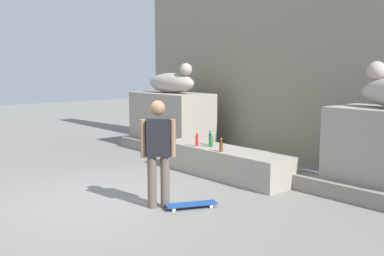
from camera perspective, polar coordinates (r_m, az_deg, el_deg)
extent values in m
plane|color=slate|center=(7.45, -11.09, -9.26)|extent=(40.00, 40.00, 0.00)
cube|color=gray|center=(10.76, 14.12, 10.63)|extent=(10.78, 0.60, 5.48)
cube|color=gray|center=(11.84, -2.65, 0.91)|extent=(2.28, 1.17, 1.49)
ellipsoid|color=#A69B8F|center=(11.76, -2.68, 5.78)|extent=(1.64, 0.69, 0.52)
sphere|color=#A69B8F|center=(11.35, -0.79, 7.51)|extent=(0.32, 0.32, 0.32)
sphere|color=#A69B8F|center=(8.24, 22.55, 6.80)|extent=(0.32, 0.32, 0.32)
cube|color=gray|center=(8.96, 3.99, -4.36)|extent=(3.07, 0.81, 0.56)
cylinder|color=brown|center=(6.95, -5.14, -6.88)|extent=(0.14, 0.14, 0.82)
cylinder|color=brown|center=(6.95, -3.48, -6.85)|extent=(0.14, 0.14, 0.82)
cube|color=black|center=(6.81, -4.36, -1.24)|extent=(0.37, 0.41, 0.56)
sphere|color=#8C6647|center=(6.75, -4.40, 2.58)|extent=(0.23, 0.23, 0.23)
cylinder|color=#8C6647|center=(6.81, -6.26, -1.35)|extent=(0.09, 0.09, 0.58)
cylinder|color=#8C6647|center=(6.82, -2.47, -1.30)|extent=(0.09, 0.09, 0.58)
cube|color=navy|center=(6.97, -0.08, -9.72)|extent=(0.50, 0.81, 0.02)
cylinder|color=white|center=(7.14, 2.09, -9.64)|extent=(0.05, 0.06, 0.06)
cylinder|color=white|center=(7.01, 2.47, -9.97)|extent=(0.05, 0.06, 0.06)
cylinder|color=white|center=(6.97, -2.65, -10.07)|extent=(0.05, 0.06, 0.06)
cylinder|color=white|center=(6.84, -2.35, -10.42)|extent=(0.05, 0.06, 0.06)
cylinder|color=#1E722D|center=(9.02, 2.48, -1.74)|extent=(0.08, 0.08, 0.22)
cylinder|color=#1E722D|center=(9.00, 2.49, -0.87)|extent=(0.04, 0.04, 0.06)
cylinder|color=yellow|center=(9.00, 2.49, -0.65)|extent=(0.04, 0.04, 0.01)
cylinder|color=#194C99|center=(9.22, 2.34, -1.42)|extent=(0.06, 0.06, 0.25)
cylinder|color=#194C99|center=(9.20, 2.35, -0.45)|extent=(0.03, 0.03, 0.06)
cylinder|color=yellow|center=(9.20, 2.35, -0.23)|extent=(0.03, 0.03, 0.01)
cylinder|color=#593314|center=(8.53, 3.75, -2.43)|extent=(0.07, 0.07, 0.18)
cylinder|color=#593314|center=(8.51, 3.76, -1.63)|extent=(0.03, 0.03, 0.06)
cylinder|color=yellow|center=(8.51, 3.76, -1.39)|extent=(0.04, 0.04, 0.01)
cylinder|color=red|center=(9.09, 0.64, -1.64)|extent=(0.06, 0.06, 0.23)
cylinder|color=red|center=(9.07, 0.64, -0.75)|extent=(0.03, 0.03, 0.06)
cylinder|color=yellow|center=(9.06, 0.64, -0.53)|extent=(0.03, 0.03, 0.01)
cube|color=gray|center=(9.32, 6.02, -4.83)|extent=(8.35, 0.50, 0.27)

